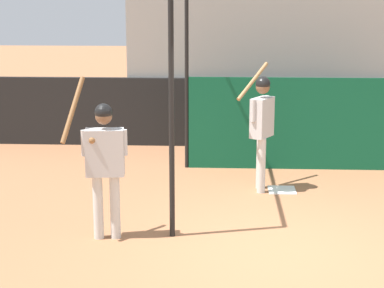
# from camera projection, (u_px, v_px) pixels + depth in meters

# --- Properties ---
(ground_plane) EXTENTS (60.00, 60.00, 0.00)m
(ground_plane) POSITION_uv_depth(u_px,v_px,m) (280.00, 254.00, 7.86)
(ground_plane) COLOR #9E6642
(outfield_wall) EXTENTS (24.00, 0.12, 1.41)m
(outfield_wall) POSITION_uv_depth(u_px,v_px,m) (258.00, 113.00, 13.14)
(outfield_wall) COLOR black
(outfield_wall) RESTS_ON ground
(bleacher_section) EXTENTS (5.40, 3.20, 3.09)m
(bleacher_section) POSITION_uv_depth(u_px,v_px,m) (255.00, 63.00, 14.56)
(bleacher_section) COLOR #9E9E99
(bleacher_section) RESTS_ON ground
(batting_cage) EXTENTS (4.00, 3.45, 3.18)m
(batting_cage) POSITION_uv_depth(u_px,v_px,m) (301.00, 102.00, 10.83)
(batting_cage) COLOR black
(batting_cage) RESTS_ON ground
(home_plate) EXTENTS (0.44, 0.44, 0.02)m
(home_plate) POSITION_uv_depth(u_px,v_px,m) (282.00, 190.00, 10.37)
(home_plate) COLOR white
(home_plate) RESTS_ON ground
(player_batter) EXTENTS (0.62, 0.94, 2.01)m
(player_batter) POSITION_uv_depth(u_px,v_px,m) (262.00, 122.00, 10.13)
(player_batter) COLOR silver
(player_batter) RESTS_ON ground
(player_waiting) EXTENTS (0.80, 0.56, 2.09)m
(player_waiting) POSITION_uv_depth(u_px,v_px,m) (104.00, 158.00, 8.13)
(player_waiting) COLOR silver
(player_waiting) RESTS_ON ground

